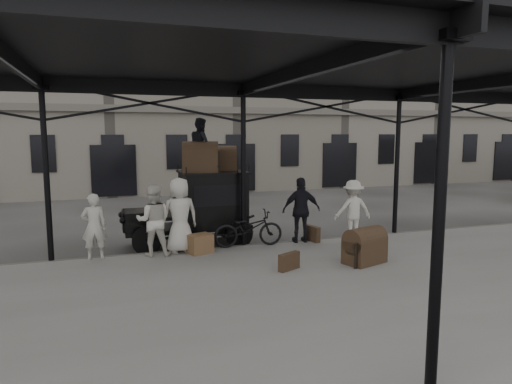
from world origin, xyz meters
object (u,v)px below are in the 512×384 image
at_px(porter_official, 301,210).
at_px(bicycle, 248,229).
at_px(porter_left, 94,226).
at_px(steamer_trunk_platform, 365,248).
at_px(steamer_trunk_roof_near, 201,159).
at_px(taxi, 202,205).

xyz_separation_m(porter_official, bicycle, (-1.60, 0.00, -0.43)).
relative_size(porter_left, steamer_trunk_platform, 1.66).
distance_m(porter_official, steamer_trunk_roof_near, 3.23).
height_order(porter_official, steamer_trunk_roof_near, steamer_trunk_roof_near).
bearing_deg(porter_left, bicycle, 178.83).
distance_m(porter_left, bicycle, 4.05).
bearing_deg(porter_official, porter_left, 8.14).
bearing_deg(steamer_trunk_roof_near, porter_left, -147.26).
distance_m(porter_left, steamer_trunk_platform, 6.71).
xyz_separation_m(taxi, steamer_trunk_platform, (3.23, -3.66, -0.68)).
bearing_deg(bicycle, porter_official, -85.99).
relative_size(porter_left, steamer_trunk_roof_near, 1.67).
bearing_deg(porter_left, steamer_trunk_roof_near, -163.05).
relative_size(taxi, porter_left, 2.19).
distance_m(bicycle, steamer_trunk_platform, 3.29).
xyz_separation_m(porter_left, bicycle, (4.04, 0.00, -0.33)).
bearing_deg(porter_official, taxi, -16.36).
height_order(bicycle, steamer_trunk_roof_near, steamer_trunk_roof_near).
bearing_deg(bicycle, steamer_trunk_platform, -134.28).
distance_m(taxi, steamer_trunk_roof_near, 1.37).
relative_size(porter_official, steamer_trunk_roof_near, 1.89).
height_order(taxi, porter_left, taxi).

